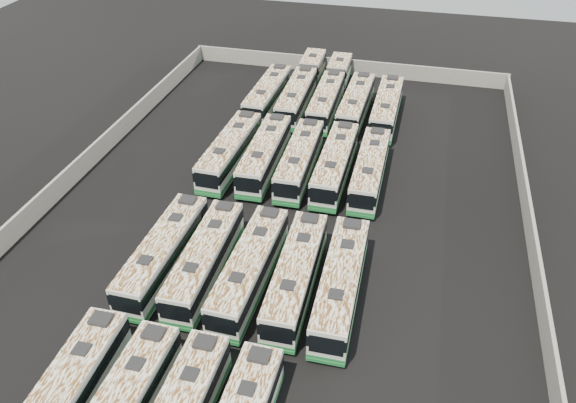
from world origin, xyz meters
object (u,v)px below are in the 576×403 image
object	(u,v)px
bus_midback_right	(335,164)
bus_midfront_right	(296,275)
bus_midfront_center	(250,268)
bus_midback_far_right	(370,169)
bus_midfront_far_left	(164,253)
bus_back_right	(356,104)
bus_back_far_right	(387,108)
bus_midback_center	(300,160)
bus_midfront_far_right	(341,284)
bus_back_far_left	(268,95)
bus_front_far_left	(63,402)
bus_back_left	(302,86)
bus_midfront_left	(205,259)
bus_midback_far_left	(230,151)
bus_midback_left	(265,154)
bus_back_center	(331,91)

from	to	relation	value
bus_midback_right	bus_midfront_right	bearing A→B (deg)	-89.77
bus_midfront_center	bus_midback_far_right	bearing A→B (deg)	68.29
bus_midfront_far_left	bus_midfront_center	bearing A→B (deg)	-0.12
bus_midfront_far_left	bus_midfront_center	distance (m)	7.47
bus_back_right	bus_back_far_right	distance (m)	3.81
bus_midback_center	bus_back_far_right	world-z (taller)	bus_back_far_right
bus_midfront_right	bus_midfront_far_right	bearing A→B (deg)	-2.48
bus_back_right	bus_back_far_left	bearing A→B (deg)	-178.90
bus_midback_right	bus_midback_center	bearing A→B (deg)	-179.05
bus_front_far_left	bus_midfront_right	distance (m)	18.44
bus_front_far_left	bus_midfront_right	world-z (taller)	bus_front_far_left
bus_midfront_right	bus_back_left	bearing A→B (deg)	101.06
bus_midfront_left	bus_midfront_far_left	bearing A→B (deg)	-179.43
bus_midfront_left	bus_midfront_far_right	world-z (taller)	bus_midfront_far_right
bus_midback_right	bus_front_far_left	bearing A→B (deg)	-109.27
bus_front_far_left	bus_midfront_center	xyz separation A→B (m)	(7.51, 14.47, 0.00)
bus_midback_center	bus_midback_far_left	bearing A→B (deg)	179.86
bus_midback_far_left	bus_midback_center	bearing A→B (deg)	2.43
bus_midback_far_left	bus_midback_far_right	size ratio (longest dim) A/B	1.04
bus_midback_center	bus_midback_far_right	bearing A→B (deg)	-1.60
bus_midback_left	bus_midback_center	world-z (taller)	bus_midback_left
bus_front_far_left	bus_back_right	bearing A→B (deg)	75.03
bus_back_left	bus_back_far_right	xyz separation A→B (m)	(11.41, -3.70, 0.01)
bus_midback_left	bus_back_center	world-z (taller)	bus_midback_left
bus_midback_right	bus_back_far_right	distance (m)	14.92
bus_front_far_left	bus_midback_left	world-z (taller)	bus_midback_left
bus_midback_right	bus_midfront_center	bearing A→B (deg)	-101.93
bus_midfront_left	bus_midback_center	size ratio (longest dim) A/B	0.98
bus_midfront_right	bus_midback_left	size ratio (longest dim) A/B	0.99
bus_midfront_right	bus_midback_center	bearing A→B (deg)	101.09
bus_midback_far_left	bus_midback_left	distance (m)	3.76
bus_front_far_left	bus_midback_center	bearing A→B (deg)	75.28
bus_midback_right	bus_back_right	distance (m)	14.55
bus_midfront_left	bus_back_left	bearing A→B (deg)	89.24
bus_midfront_far_left	bus_midback_left	bearing A→B (deg)	78.86
bus_front_far_left	bus_midfront_far_right	world-z (taller)	bus_midfront_far_right
bus_midfront_right	bus_back_far_left	distance (m)	33.74
bus_midfront_left	bus_midfront_far_right	xyz separation A→B (m)	(11.20, -0.14, 0.07)
bus_front_far_left	bus_midback_far_right	world-z (taller)	bus_front_far_left
bus_midback_far_left	bus_back_far_right	size ratio (longest dim) A/B	1.01
bus_midback_left	bus_midback_far_right	bearing A→B (deg)	-2.31
bus_back_far_left	bus_back_far_right	distance (m)	15.04
bus_midback_left	bus_midfront_right	bearing A→B (deg)	-67.75
bus_midfront_far_right	bus_back_far_left	xyz separation A→B (m)	(-14.91, 31.85, -0.01)
bus_midback_center	bus_back_center	world-z (taller)	bus_midback_center
bus_back_right	bus_midfront_far_right	bearing A→B (deg)	-82.35
bus_midfront_center	bus_midback_far_left	distance (m)	18.78
bus_midback_far_left	bus_back_far_left	xyz separation A→B (m)	(-0.01, 14.73, -0.02)
bus_back_left	bus_front_far_left	bearing A→B (deg)	-95.28
bus_back_left	bus_back_right	distance (m)	8.41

